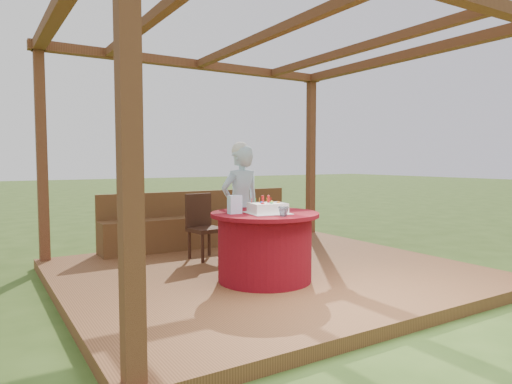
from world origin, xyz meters
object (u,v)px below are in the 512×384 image
at_px(bench, 204,228).
at_px(chair, 203,224).
at_px(elderly_woman, 241,204).
at_px(table, 265,246).
at_px(birthday_cake, 268,208).
at_px(drinking_glass, 283,211).
at_px(gift_bag, 235,205).

xyz_separation_m(bench, chair, (-0.39, -0.79, 0.18)).
bearing_deg(chair, elderly_woman, -70.58).
bearing_deg(bench, table, -97.95).
bearing_deg(birthday_cake, chair, 93.10).
relative_size(table, birthday_cake, 2.44).
bearing_deg(drinking_glass, chair, 92.14).
relative_size(table, drinking_glass, 10.96).
distance_m(bench, table, 2.14).
relative_size(elderly_woman, drinking_glass, 14.36).
bearing_deg(gift_bag, table, -10.23).
relative_size(gift_bag, drinking_glass, 1.82).
bearing_deg(bench, elderly_woman, -97.01).
xyz_separation_m(elderly_woman, birthday_cake, (-0.14, -0.80, 0.03)).
distance_m(elderly_woman, birthday_cake, 0.81).
distance_m(chair, elderly_woman, 0.71).
relative_size(bench, gift_bag, 16.08).
bearing_deg(drinking_glass, gift_bag, 123.45).
xyz_separation_m(elderly_woman, drinking_glass, (-0.15, -1.09, 0.03)).
distance_m(chair, drinking_glass, 1.73).
bearing_deg(elderly_woman, bench, 82.99).
relative_size(chair, elderly_woman, 0.56).
bearing_deg(drinking_glass, birthday_cake, 87.61).
relative_size(elderly_woman, birthday_cake, 3.19).
distance_m(chair, gift_bag, 1.33).
distance_m(chair, birthday_cake, 1.44).
xyz_separation_m(chair, elderly_woman, (0.21, -0.61, 0.29)).
distance_m(bench, birthday_cake, 2.27).
height_order(bench, gift_bag, gift_bag).
relative_size(birthday_cake, drinking_glass, 4.50).
relative_size(bench, chair, 3.62).
distance_m(bench, elderly_woman, 1.49).
bearing_deg(bench, drinking_glass, -97.36).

